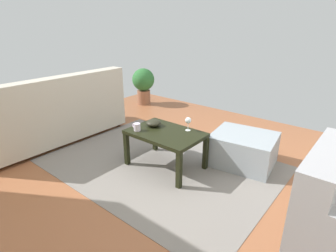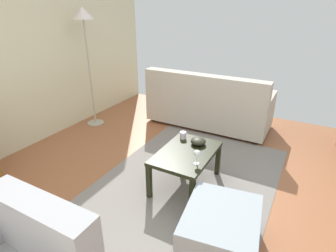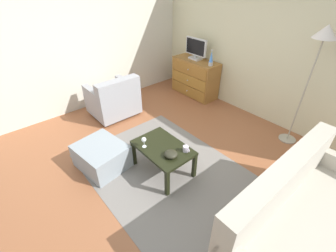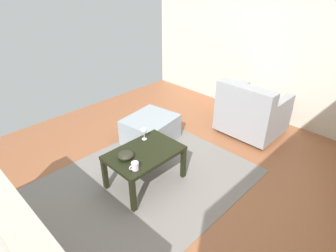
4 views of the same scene
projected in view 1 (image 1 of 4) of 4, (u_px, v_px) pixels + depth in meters
ground_plane at (162, 179)px, 2.99m from camera, size 5.49×5.06×0.05m
area_rug at (160, 164)px, 3.24m from camera, size 2.60×1.90×0.01m
coffee_table at (165, 137)px, 3.06m from camera, size 0.83×0.56×0.44m
wine_glass at (188, 121)px, 3.03m from camera, size 0.07×0.07×0.16m
mug at (137, 127)px, 3.06m from camera, size 0.11×0.08×0.08m
bowl_decorative at (154, 123)px, 3.19m from camera, size 0.17×0.17×0.08m
couch_large at (54, 116)px, 3.79m from camera, size 0.85×1.99×0.94m
ottoman at (243, 149)px, 3.20m from camera, size 0.78×0.69×0.37m
potted_plant at (143, 83)px, 5.41m from camera, size 0.44×0.44×0.72m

